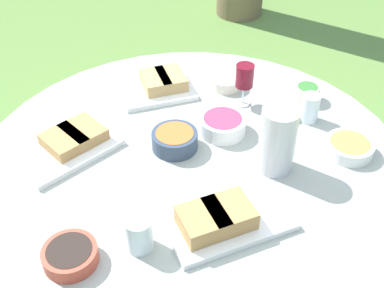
% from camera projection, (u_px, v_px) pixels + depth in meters
% --- Properties ---
extents(ground_plane, '(40.00, 40.00, 0.00)m').
position_uv_depth(ground_plane, '(192.00, 286.00, 2.10)').
color(ground_plane, '#668E42').
extents(dining_table, '(1.47, 1.47, 0.74)m').
position_uv_depth(dining_table, '(192.00, 177.00, 1.68)').
color(dining_table, '#4C4C51').
rests_on(dining_table, ground_plane).
extents(water_pitcher, '(0.13, 0.12, 0.23)m').
position_uv_depth(water_pitcher, '(277.00, 140.00, 1.52)').
color(water_pitcher, silver).
rests_on(water_pitcher, dining_table).
extents(wine_glass, '(0.07, 0.07, 0.17)m').
position_uv_depth(wine_glass, '(245.00, 77.00, 1.80)').
color(wine_glass, silver).
rests_on(wine_glass, dining_table).
extents(platter_bread_main, '(0.37, 0.41, 0.06)m').
position_uv_depth(platter_bread_main, '(70.00, 143.00, 1.64)').
color(platter_bread_main, white).
rests_on(platter_bread_main, dining_table).
extents(platter_charcuterie, '(0.40, 0.38, 0.08)m').
position_uv_depth(platter_charcuterie, '(222.00, 220.00, 1.37)').
color(platter_charcuterie, white).
rests_on(platter_charcuterie, dining_table).
extents(platter_sandwich_side, '(0.37, 0.35, 0.07)m').
position_uv_depth(platter_sandwich_side, '(160.00, 84.00, 1.93)').
color(platter_sandwich_side, white).
rests_on(platter_sandwich_side, dining_table).
extents(bowl_fries, '(0.16, 0.16, 0.04)m').
position_uv_depth(bowl_fries, '(349.00, 147.00, 1.63)').
color(bowl_fries, white).
rests_on(bowl_fries, dining_table).
extents(bowl_salad, '(0.10, 0.10, 0.06)m').
position_uv_depth(bowl_salad, '(307.00, 92.00, 1.87)').
color(bowl_salad, beige).
rests_on(bowl_salad, dining_table).
extents(bowl_olives, '(0.15, 0.15, 0.05)m').
position_uv_depth(bowl_olives, '(70.00, 255.00, 1.28)').
color(bowl_olives, '#B74733').
rests_on(bowl_olives, dining_table).
extents(bowl_dip_red, '(0.17, 0.17, 0.06)m').
position_uv_depth(bowl_dip_red, '(222.00, 124.00, 1.71)').
color(bowl_dip_red, white).
rests_on(bowl_dip_red, dining_table).
extents(bowl_dip_cream, '(0.13, 0.13, 0.05)m').
position_uv_depth(bowl_dip_cream, '(226.00, 82.00, 1.95)').
color(bowl_dip_cream, beige).
rests_on(bowl_dip_cream, dining_table).
extents(bowl_roasted_veg, '(0.16, 0.16, 0.06)m').
position_uv_depth(bowl_roasted_veg, '(175.00, 139.00, 1.64)').
color(bowl_roasted_veg, '#334256').
rests_on(bowl_roasted_veg, dining_table).
extents(cup_water_near, '(0.08, 0.08, 0.11)m').
position_uv_depth(cup_water_near, '(139.00, 234.00, 1.30)').
color(cup_water_near, silver).
rests_on(cup_water_near, dining_table).
extents(cup_water_far, '(0.07, 0.07, 0.11)m').
position_uv_depth(cup_water_far, '(310.00, 108.00, 1.76)').
color(cup_water_far, silver).
rests_on(cup_water_far, dining_table).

